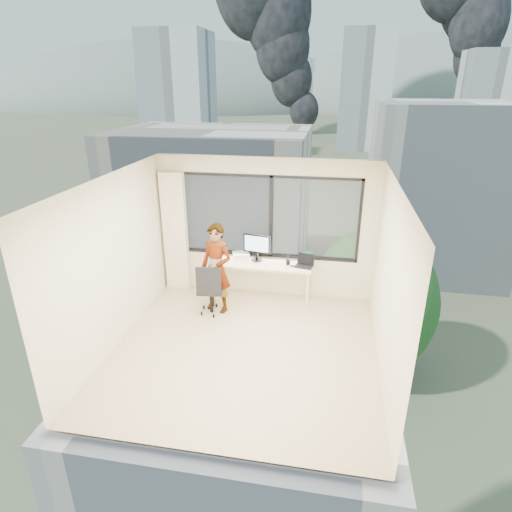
% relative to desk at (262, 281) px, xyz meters
% --- Properties ---
extents(floor, '(4.00, 4.00, 0.01)m').
position_rel_desk_xyz_m(floor, '(0.00, -1.66, -0.38)').
color(floor, '#D7BC8B').
rests_on(floor, ground).
extents(ceiling, '(4.00, 4.00, 0.01)m').
position_rel_desk_xyz_m(ceiling, '(0.00, -1.66, 2.23)').
color(ceiling, white).
rests_on(ceiling, ground).
extents(wall_front, '(4.00, 0.01, 2.60)m').
position_rel_desk_xyz_m(wall_front, '(0.00, -3.66, 0.93)').
color(wall_front, beige).
rests_on(wall_front, ground).
extents(wall_left, '(0.01, 4.00, 2.60)m').
position_rel_desk_xyz_m(wall_left, '(-2.00, -1.66, 0.93)').
color(wall_left, beige).
rests_on(wall_left, ground).
extents(wall_right, '(0.01, 4.00, 2.60)m').
position_rel_desk_xyz_m(wall_right, '(2.00, -1.66, 0.93)').
color(wall_right, beige).
rests_on(wall_right, ground).
extents(window_wall, '(3.30, 0.16, 1.55)m').
position_rel_desk_xyz_m(window_wall, '(0.05, 0.34, 1.15)').
color(window_wall, black).
rests_on(window_wall, ground).
extents(curtain, '(0.45, 0.14, 2.30)m').
position_rel_desk_xyz_m(curtain, '(-1.72, 0.22, 0.77)').
color(curtain, '#F8E2C2').
rests_on(curtain, floor).
extents(desk, '(1.80, 0.60, 0.75)m').
position_rel_desk_xyz_m(desk, '(0.00, 0.00, 0.00)').
color(desk, beige).
rests_on(desk, floor).
extents(chair, '(0.56, 0.56, 0.97)m').
position_rel_desk_xyz_m(chair, '(-0.81, -0.64, 0.11)').
color(chair, black).
rests_on(chair, floor).
extents(person, '(0.68, 0.55, 1.61)m').
position_rel_desk_xyz_m(person, '(-0.72, -0.52, 0.43)').
color(person, '#2D2D33').
rests_on(person, floor).
extents(monitor, '(0.52, 0.19, 0.51)m').
position_rel_desk_xyz_m(monitor, '(-0.12, 0.09, 0.63)').
color(monitor, black).
rests_on(monitor, desk).
extents(game_console, '(0.37, 0.34, 0.07)m').
position_rel_desk_xyz_m(game_console, '(-0.45, 0.22, 0.41)').
color(game_console, white).
rests_on(game_console, desk).
extents(laptop, '(0.36, 0.38, 0.20)m').
position_rel_desk_xyz_m(laptop, '(0.76, -0.05, 0.47)').
color(laptop, black).
rests_on(laptop, desk).
extents(cellphone, '(0.12, 0.08, 0.01)m').
position_rel_desk_xyz_m(cellphone, '(0.57, -0.06, 0.38)').
color(cellphone, black).
rests_on(cellphone, desk).
extents(pen_cup, '(0.07, 0.07, 0.09)m').
position_rel_desk_xyz_m(pen_cup, '(0.47, -0.00, 0.42)').
color(pen_cup, black).
rests_on(pen_cup, desk).
extents(handbag, '(0.27, 0.14, 0.20)m').
position_rel_desk_xyz_m(handbag, '(0.80, 0.21, 0.48)').
color(handbag, '#0D5053').
rests_on(handbag, desk).
extents(exterior_ground, '(400.00, 400.00, 0.04)m').
position_rel_desk_xyz_m(exterior_ground, '(0.00, 118.34, -14.38)').
color(exterior_ground, '#515B3D').
rests_on(exterior_ground, ground).
extents(near_bldg_a, '(16.00, 12.00, 14.00)m').
position_rel_desk_xyz_m(near_bldg_a, '(-9.00, 28.34, -7.38)').
color(near_bldg_a, beige).
rests_on(near_bldg_a, exterior_ground).
extents(near_bldg_b, '(14.00, 13.00, 16.00)m').
position_rel_desk_xyz_m(near_bldg_b, '(12.00, 36.34, -6.38)').
color(near_bldg_b, white).
rests_on(near_bldg_b, exterior_ground).
extents(far_tower_a, '(14.00, 14.00, 28.00)m').
position_rel_desk_xyz_m(far_tower_a, '(-35.00, 93.34, -0.38)').
color(far_tower_a, silver).
rests_on(far_tower_a, exterior_ground).
extents(far_tower_b, '(13.00, 13.00, 30.00)m').
position_rel_desk_xyz_m(far_tower_b, '(8.00, 118.34, 0.62)').
color(far_tower_b, silver).
rests_on(far_tower_b, exterior_ground).
extents(far_tower_c, '(15.00, 15.00, 26.00)m').
position_rel_desk_xyz_m(far_tower_c, '(45.00, 138.34, -1.38)').
color(far_tower_c, silver).
rests_on(far_tower_c, exterior_ground).
extents(far_tower_d, '(16.00, 14.00, 22.00)m').
position_rel_desk_xyz_m(far_tower_d, '(-60.00, 148.34, -3.38)').
color(far_tower_d, silver).
rests_on(far_tower_d, exterior_ground).
extents(hill_a, '(288.00, 216.00, 90.00)m').
position_rel_desk_xyz_m(hill_a, '(-120.00, 318.34, -14.38)').
color(hill_a, slate).
rests_on(hill_a, exterior_ground).
extents(hill_b, '(300.00, 220.00, 96.00)m').
position_rel_desk_xyz_m(hill_b, '(100.00, 318.34, -14.38)').
color(hill_b, slate).
rests_on(hill_b, exterior_ground).
extents(tree_a, '(7.00, 7.00, 8.00)m').
position_rel_desk_xyz_m(tree_a, '(-16.00, 20.34, -10.38)').
color(tree_a, '#1A4E1D').
rests_on(tree_a, exterior_ground).
extents(tree_b, '(7.60, 7.60, 9.00)m').
position_rel_desk_xyz_m(tree_b, '(4.00, 16.34, -9.88)').
color(tree_b, '#1A4E1D').
rests_on(tree_b, exterior_ground).
extents(smoke_plume_b, '(30.00, 18.00, 70.00)m').
position_rel_desk_xyz_m(smoke_plume_b, '(55.00, 168.34, 26.62)').
color(smoke_plume_b, black).
rests_on(smoke_plume_b, exterior_ground).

